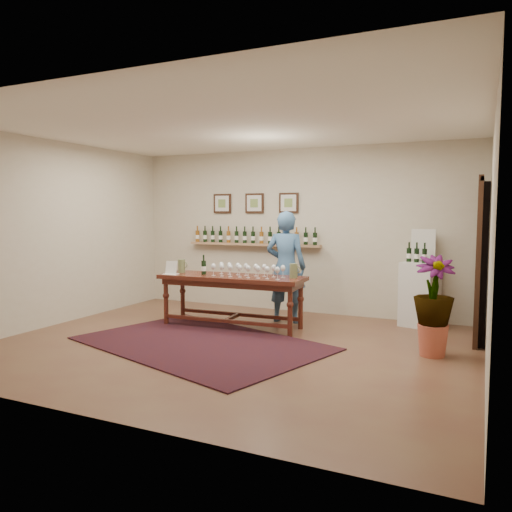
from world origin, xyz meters
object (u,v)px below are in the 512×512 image
at_px(tasting_table, 232,283).
at_px(person, 286,267).
at_px(display_pedestal, 420,294).
at_px(potted_plant, 434,306).

xyz_separation_m(tasting_table, person, (0.61, 0.66, 0.21)).
relative_size(tasting_table, person, 1.28).
distance_m(display_pedestal, potted_plant, 1.65).
relative_size(display_pedestal, person, 0.56).
bearing_deg(display_pedestal, potted_plant, -78.08).
bearing_deg(potted_plant, person, 155.92).
bearing_deg(potted_plant, tasting_table, 172.95).
bearing_deg(person, potted_plant, 150.39).
bearing_deg(display_pedestal, person, -163.26).
xyz_separation_m(tasting_table, display_pedestal, (2.55, 1.25, -0.18)).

